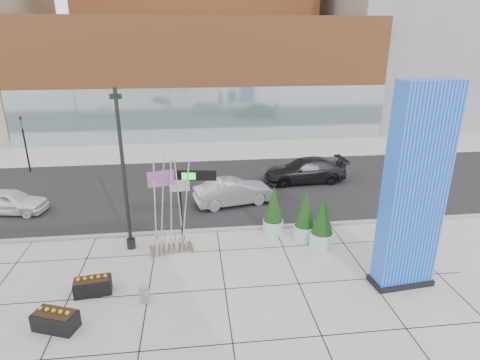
{
  "coord_description": "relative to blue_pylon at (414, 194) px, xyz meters",
  "views": [
    {
      "loc": [
        0.01,
        -14.4,
        9.53
      ],
      "look_at": [
        1.95,
        2.0,
        3.47
      ],
      "focal_mm": 30.0,
      "sensor_mm": 36.0,
      "label": 1
    }
  ],
  "objects": [
    {
      "name": "round_planter_west",
      "position": [
        -4.3,
        4.84,
        -2.69
      ],
      "size": [
        1.02,
        1.02,
        2.55
      ],
      "color": "#9CCCD2",
      "rests_on": "ground"
    },
    {
      "name": "car_silver_mid",
      "position": [
        -5.9,
        8.74,
        -3.14
      ],
      "size": [
        4.84,
        2.58,
        1.52
      ],
      "primitive_type": "imported",
      "rotation": [
        0.0,
        0.0,
        1.79
      ],
      "color": "#9D9FA5",
      "rests_on": "ground"
    },
    {
      "name": "car_dark_east",
      "position": [
        -0.69,
        11.99,
        -3.1
      ],
      "size": [
        5.61,
        2.49,
        1.6
      ],
      "primitive_type": "imported",
      "rotation": [
        0.0,
        0.0,
        -1.53
      ],
      "color": "black",
      "rests_on": "ground"
    },
    {
      "name": "tower_podium",
      "position": [
        -7.1,
        28.39,
        1.6
      ],
      "size": [
        34.0,
        10.0,
        11.0
      ],
      "primitive_type": "cube",
      "color": "#A3592F",
      "rests_on": "ground"
    },
    {
      "name": "overhead_street_sign",
      "position": [
        -8.17,
        4.19,
        -0.69
      ],
      "size": [
        1.77,
        0.41,
        3.74
      ],
      "rotation": [
        0.0,
        0.0,
        -0.14
      ],
      "color": "black",
      "rests_on": "ground"
    },
    {
      "name": "blue_pylon",
      "position": [
        0.0,
        0.0,
        0.0
      ],
      "size": [
        2.52,
        1.33,
        8.08
      ],
      "rotation": [
        0.0,
        0.0,
        0.11
      ],
      "color": "#0C35BA",
      "rests_on": "ground"
    },
    {
      "name": "ground",
      "position": [
        -8.1,
        1.39,
        -3.9
      ],
      "size": [
        160.0,
        160.0,
        0.0
      ],
      "primitive_type": "plane",
      "color": "#9E9991",
      "rests_on": "ground"
    },
    {
      "name": "round_planter_mid",
      "position": [
        -2.9,
        4.09,
        -2.67
      ],
      "size": [
        1.05,
        1.05,
        2.61
      ],
      "color": "#9CCCD2",
      "rests_on": "ground"
    },
    {
      "name": "lamp_post",
      "position": [
        -11.22,
        4.17,
        -0.85
      ],
      "size": [
        0.48,
        0.41,
        7.46
      ],
      "rotation": [
        0.0,
        0.0,
        -0.07
      ],
      "color": "black",
      "rests_on": "ground"
    },
    {
      "name": "curb_edge",
      "position": [
        -8.1,
        5.39,
        -3.84
      ],
      "size": [
        80.0,
        0.3,
        0.12
      ],
      "primitive_type": "cube",
      "color": "gray",
      "rests_on": "ground"
    },
    {
      "name": "street_asphalt",
      "position": [
        -8.1,
        11.39,
        -3.89
      ],
      "size": [
        80.0,
        12.0,
        0.02
      ],
      "primitive_type": "cube",
      "color": "black",
      "rests_on": "ground"
    },
    {
      "name": "car_white_west",
      "position": [
        -18.45,
        8.97,
        -3.22
      ],
      "size": [
        4.21,
        2.27,
        1.36
      ],
      "primitive_type": "imported",
      "rotation": [
        0.0,
        0.0,
        1.4
      ],
      "color": "white",
      "rests_on": "ground"
    },
    {
      "name": "concrete_bollard",
      "position": [
        -10.17,
        -0.04,
        -3.55
      ],
      "size": [
        0.36,
        0.36,
        0.7
      ],
      "primitive_type": "cylinder",
      "color": "gray",
      "rests_on": "ground"
    },
    {
      "name": "building_grey_parking",
      "position": [
        17.9,
        33.39,
        5.1
      ],
      "size": [
        20.0,
        18.0,
        18.0
      ],
      "primitive_type": "cube",
      "color": "slate",
      "rests_on": "ground"
    },
    {
      "name": "box_planter_north",
      "position": [
        -12.21,
        0.74,
        -3.55
      ],
      "size": [
        1.47,
        0.88,
        0.77
      ],
      "rotation": [
        0.0,
        0.0,
        0.14
      ],
      "color": "black",
      "rests_on": "ground"
    },
    {
      "name": "tower_glass_front",
      "position": [
        -7.1,
        23.59,
        -1.4
      ],
      "size": [
        34.0,
        0.6,
        5.0
      ],
      "primitive_type": "cube",
      "color": "#8CA5B2",
      "rests_on": "ground"
    },
    {
      "name": "round_planter_east",
      "position": [
        -2.31,
        3.19,
        -2.61
      ],
      "size": [
        1.09,
        1.09,
        2.73
      ],
      "color": "#9CCCD2",
      "rests_on": "ground"
    },
    {
      "name": "box_planter_south",
      "position": [
        -13.03,
        -1.17,
        -3.53
      ],
      "size": [
        1.63,
        1.19,
        0.81
      ],
      "rotation": [
        0.0,
        0.0,
        -0.35
      ],
      "color": "black",
      "rests_on": "ground"
    },
    {
      "name": "public_art_sculpture",
      "position": [
        -9.31,
        3.73,
        -2.73
      ],
      "size": [
        2.11,
        1.31,
        4.47
      ],
      "rotation": [
        0.0,
        0.0,
        0.17
      ],
      "color": "silver",
      "rests_on": "ground"
    },
    {
      "name": "traffic_signal",
      "position": [
        -20.1,
        16.39,
        -1.6
      ],
      "size": [
        0.15,
        0.18,
        4.1
      ],
      "color": "black",
      "rests_on": "ground"
    }
  ]
}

